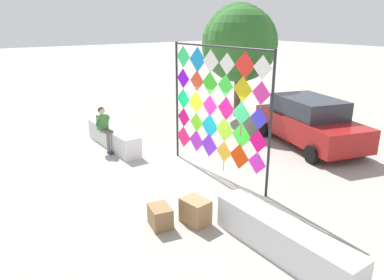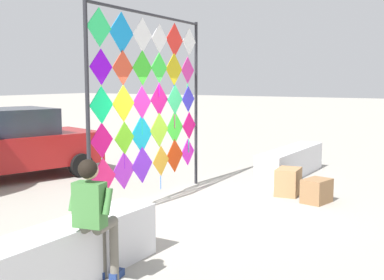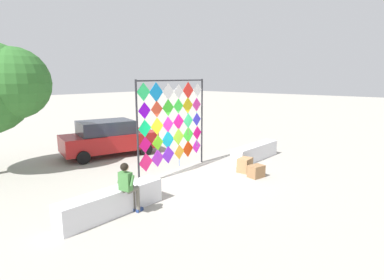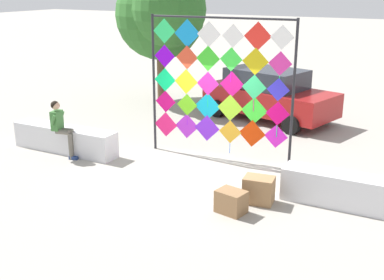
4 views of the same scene
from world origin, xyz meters
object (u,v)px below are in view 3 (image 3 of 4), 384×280
Objects in this scene: seated_vendor at (128,184)px; parked_car at (108,138)px; kite_display_rack at (173,121)px; cardboard_box_small at (245,165)px; cardboard_box_large at (256,171)px.

parked_car is (3.63, 6.32, -0.04)m from seated_vendor.
seated_vendor is (-3.74, -1.92, -1.20)m from kite_display_rack.
parked_car is (-0.11, 4.41, -1.24)m from kite_display_rack.
kite_display_rack reaches higher than seated_vendor.
cardboard_box_small is (1.96, -2.17, -1.84)m from kite_display_rack.
cardboard_box_small is (5.71, -0.26, -0.64)m from seated_vendor.
parked_car is 7.66× the size of cardboard_box_small.
cardboard_box_large is at bearing -114.71° from cardboard_box_small.
kite_display_rack is 3.82m from cardboard_box_large.
parked_car is 7.53m from cardboard_box_large.
seated_vendor is at bearing -119.88° from parked_car.
kite_display_rack is 6.76× the size of cardboard_box_large.
parked_car reaches higher than cardboard_box_small.
cardboard_box_large is at bearing -60.58° from kite_display_rack.
seated_vendor is 5.51m from cardboard_box_large.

